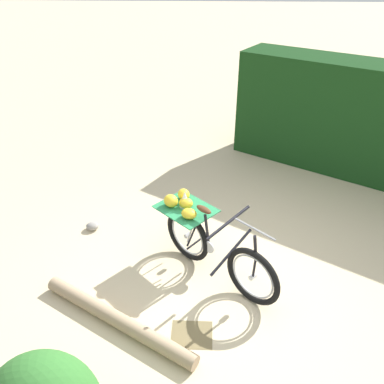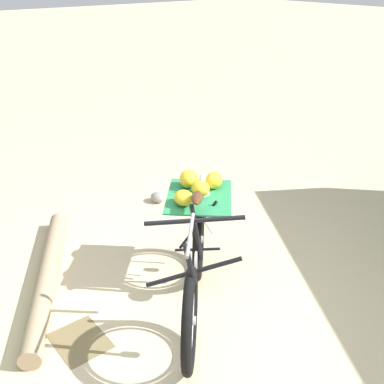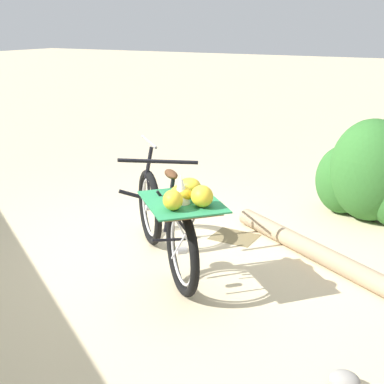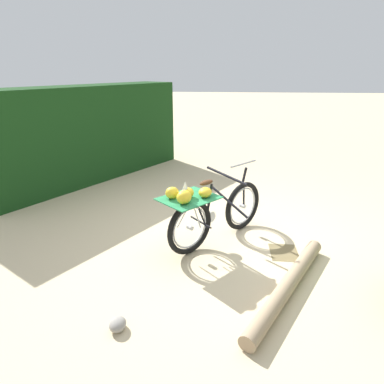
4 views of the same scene
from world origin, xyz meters
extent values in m
plane|color=beige|center=(0.00, 0.00, 0.00)|extent=(60.00, 60.00, 0.00)
torus|color=black|center=(-0.29, 0.26, 0.36)|extent=(0.59, 0.54, 0.73)
torus|color=#B7B7BC|center=(-0.29, 0.26, 0.36)|extent=(0.43, 0.40, 0.57)
cylinder|color=#B7B7BC|center=(-0.29, 0.26, 0.36)|extent=(0.10, 0.10, 0.06)
torus|color=black|center=(0.49, -0.45, 0.36)|extent=(0.59, 0.54, 0.73)
torus|color=#B7B7BC|center=(0.49, -0.45, 0.36)|extent=(0.43, 0.40, 0.57)
cylinder|color=#B7B7BC|center=(0.49, -0.45, 0.36)|extent=(0.10, 0.10, 0.06)
cylinder|color=black|center=(-0.05, 0.04, 0.53)|extent=(0.50, 0.54, 0.30)
cylinder|color=black|center=(0.00, -0.01, 0.92)|extent=(0.51, 0.55, 0.11)
cylinder|color=black|center=(0.24, -0.22, 0.64)|extent=(0.10, 0.11, 0.49)
cylinder|color=black|center=(0.35, -0.32, 0.38)|extent=(0.28, 0.30, 0.05)
cylinder|color=black|center=(0.38, -0.35, 0.59)|extent=(0.23, 0.25, 0.47)
cylinder|color=black|center=(-0.30, 0.27, 0.52)|extent=(0.05, 0.05, 0.30)
cylinder|color=black|center=(-0.28, 0.25, 0.81)|extent=(0.09, 0.09, 0.30)
cylinder|color=gray|center=(-0.26, 0.23, 1.02)|extent=(0.40, 0.37, 0.02)
ellipsoid|color=#4C2D19|center=(0.28, -0.26, 0.91)|extent=(0.22, 0.21, 0.06)
cylinder|color=#B7B7BC|center=(0.21, -0.19, 0.40)|extent=(0.13, 0.12, 0.16)
cylinder|color=#B7B7BC|center=(0.42, -0.38, 0.56)|extent=(0.15, 0.16, 0.39)
cylinder|color=#B7B7BC|center=(0.57, -0.53, 0.56)|extent=(0.18, 0.19, 0.39)
cube|color=brown|center=(0.50, -0.46, 0.76)|extent=(0.74, 0.73, 0.02)
cube|color=#287F4C|center=(0.50, -0.46, 0.78)|extent=(0.87, 0.86, 0.01)
ellipsoid|color=gold|center=(0.45, -0.26, 0.84)|extent=(0.23, 0.22, 0.12)
ellipsoid|color=gold|center=(0.69, -0.50, 0.86)|extent=(0.25, 0.25, 0.16)
ellipsoid|color=gold|center=(0.54, -0.66, 0.85)|extent=(0.22, 0.22, 0.15)
ellipsoid|color=gold|center=(0.50, -0.48, 0.85)|extent=(0.22, 0.20, 0.13)
cone|color=white|center=(0.52, -0.50, 0.89)|extent=(0.20, 0.20, 0.22)
cylinder|color=#9E8466|center=(1.20, 0.68, 0.08)|extent=(1.84, 1.14, 0.17)
ellipsoid|color=gray|center=(1.91, -0.98, 0.06)|extent=(0.18, 0.15, 0.12)
cube|color=olive|center=(0.38, 0.78, 0.00)|extent=(0.44, 0.36, 0.01)
camera|label=1|loc=(0.26, 3.45, 3.50)|focal=36.11mm
camera|label=2|loc=(-2.24, 1.79, 2.53)|focal=43.87mm
camera|label=3|loc=(2.39, -3.67, 2.06)|focal=48.92mm
camera|label=4|loc=(4.28, -0.08, 2.28)|focal=31.02mm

